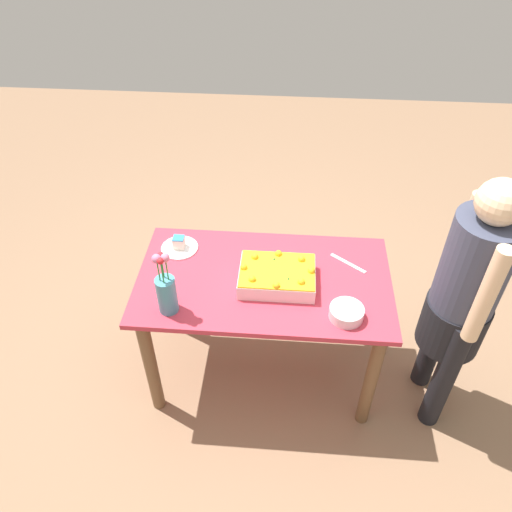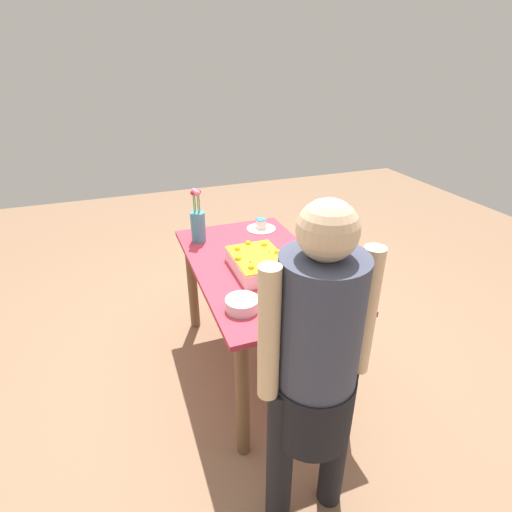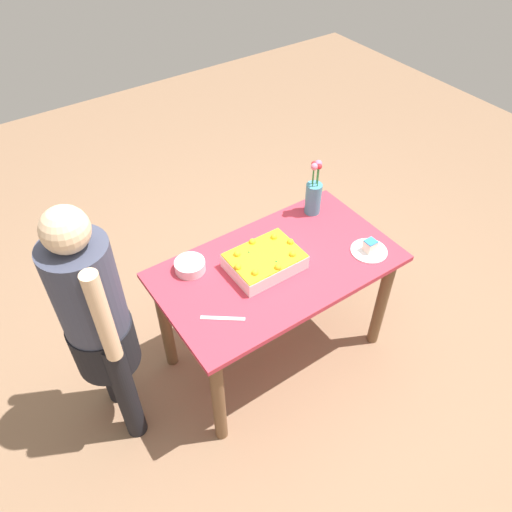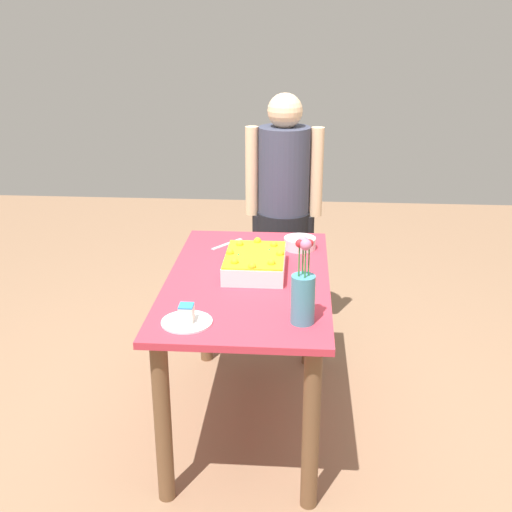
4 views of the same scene
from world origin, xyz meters
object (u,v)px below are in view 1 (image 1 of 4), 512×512
cake_knife (348,263)px  fruit_bowl (346,313)px  flower_vase (166,291)px  person_standing (464,295)px  sheet_cake (277,276)px  serving_plate_with_slice (179,246)px

cake_knife → fruit_bowl: 0.38m
flower_vase → person_standing: (-1.39, -0.12, -0.04)m
sheet_cake → flower_vase: 0.56m
sheet_cake → person_standing: 0.89m
flower_vase → person_standing: 1.40m
flower_vase → sheet_cake: bearing=-156.2°
flower_vase → fruit_bowl: 0.85m
sheet_cake → flower_vase: (0.51, 0.22, 0.08)m
serving_plate_with_slice → fruit_bowl: serving_plate_with_slice is taller
flower_vase → person_standing: bearing=-175.1°
sheet_cake → cake_knife: bearing=-154.9°
fruit_bowl → person_standing: size_ratio=0.11×
sheet_cake → person_standing: (-0.89, 0.10, 0.04)m
sheet_cake → flower_vase: size_ratio=1.08×
person_standing → serving_plate_with_slice: bearing=-13.0°
cake_knife → flower_vase: (0.88, 0.40, 0.12)m
serving_plate_with_slice → cake_knife: bearing=176.7°
cake_knife → person_standing: person_standing is taller
fruit_bowl → flower_vase: bearing=1.2°
fruit_bowl → person_standing: bearing=-169.4°
sheet_cake → serving_plate_with_slice: bearing=-22.6°
sheet_cake → serving_plate_with_slice: size_ratio=1.88×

